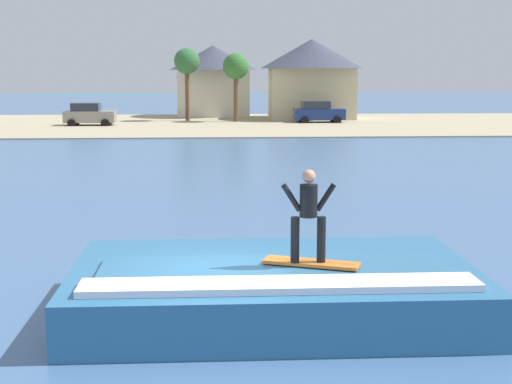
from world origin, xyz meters
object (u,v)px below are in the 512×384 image
Objects in this scene: wave_crest at (273,289)px; tree_short_bushy at (187,63)px; surfer at (308,211)px; tree_tall_bare at (236,68)px; car_near_shore at (89,114)px; house_small_cottage at (213,75)px; car_far_shore at (318,112)px; surfboard at (311,263)px; house_gabled_white at (312,72)px.

wave_crest is 1.19× the size of tree_short_bushy.
tree_tall_bare is at bearing 89.59° from surfer.
car_near_shore is (-11.39, 47.94, -1.11)m from surfer.
wave_crest is 0.91× the size of house_small_cottage.
car_near_shore is at bearing -172.95° from car_far_shore.
car_near_shore is at bearing -148.09° from tree_short_bushy.
tree_short_bushy is at bearing 94.07° from surfer.
house_small_cottage is at bearing 90.89° from wave_crest.
tree_short_bushy reaches higher than wave_crest.
car_near_shore is at bearing 103.46° from surfboard.
wave_crest is 48.73m from car_near_shore.
car_near_shore is 9.87m from tree_short_bushy.
car_near_shore is (-11.46, 47.88, -0.14)m from surfboard.
car_far_shore is at bearing -9.47° from tree_tall_bare.
surfer is at bearing -35.94° from wave_crest.
house_gabled_white reaches higher than surfer.
surfboard is 51.45m from tree_tall_bare.
surfer is 0.18× the size of house_gabled_white.
house_small_cottage is at bearing 103.37° from tree_tall_bare.
tree_tall_bare is at bearing -17.67° from tree_short_bushy.
car_far_shore is (7.16, 50.18, -0.14)m from surfboard.
house_small_cottage is at bearing 71.09° from tree_short_bushy.
car_near_shore is 12.78m from tree_tall_bare.
car_near_shore and car_far_shore have the same top height.
car_far_shore is 0.71× the size of tree_tall_bare.
wave_crest is 1.80× the size of car_far_shore.
tree_tall_bare reaches higher than surfer.
house_small_cottage is 1.41× the size of tree_tall_bare.
wave_crest is at bearing -91.07° from tree_tall_bare.
house_small_cottage is (-8.73, 9.01, 2.95)m from car_far_shore.
wave_crest is at bearing 150.67° from surfboard.
surfer is (-0.07, -0.06, 0.97)m from surfboard.
surfboard is at bearing -97.43° from house_gabled_white.
car_far_shore is at bearing 81.82° from surfer.
house_gabled_white is (0.01, 4.76, 3.31)m from car_far_shore.
tree_tall_bare is 0.93× the size of tree_short_bushy.
house_gabled_white reaches higher than car_far_shore.
tree_short_bushy is at bearing 31.91° from car_near_shore.
surfer is 0.29× the size of tree_tall_bare.
tree_tall_bare is at bearing -76.63° from house_small_cottage.
surfer is 49.29m from car_near_shore.
surfboard is 55.50m from house_gabled_white.
house_small_cottage is at bearing 48.85° from car_near_shore.
tree_short_bushy is at bearing 162.33° from tree_tall_bare.
house_gabled_white is at bearing 89.93° from car_far_shore.
wave_crest is at bearing -89.11° from house_small_cottage.
surfer is 0.21× the size of house_small_cottage.
wave_crest is at bearing -98.16° from house_gabled_white.
house_gabled_white is 7.77m from tree_tall_bare.
surfer is (0.59, -0.43, 1.56)m from wave_crest.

